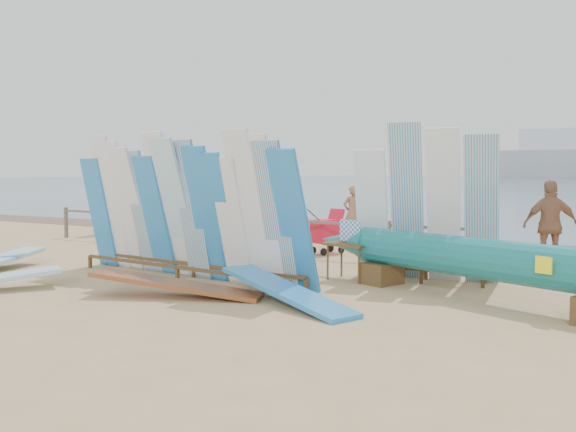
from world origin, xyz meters
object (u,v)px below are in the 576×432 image
Objects in this scene: main_surfboard_rack at (185,213)px; beachgoer_0 at (102,208)px; beachgoer_7 at (353,213)px; beachgoer_10 at (551,225)px; beach_chair_right at (295,241)px; beachgoer_4 at (224,208)px; beachgoer_11 at (204,204)px; flat_board_c at (177,297)px; outrigger_canoe at (475,261)px; beachgoer_extra_1 at (118,204)px; beachgoer_9 at (439,215)px; vendor_table at (350,260)px; beach_chair_left at (258,238)px; side_surfboard_rack at (426,210)px; stroller at (328,236)px; flat_board_d at (286,304)px; beachgoer_5 at (373,213)px; beachgoer_2 at (218,207)px.

beachgoer_0 is (-7.17, 4.81, -0.38)m from main_surfboard_rack.
beachgoer_7 is 0.88× the size of beachgoer_10.
beach_chair_right is 2.74m from beachgoer_7.
beach_chair_right is at bearing -175.08° from beachgoer_4.
flat_board_c is at bearing -20.44° from beachgoer_11.
beachgoer_10 is (5.77, 0.05, 0.65)m from beach_chair_right.
beachgoer_extra_1 is at bearing 178.12° from outrigger_canoe.
beachgoer_11 reaches higher than beachgoer_9.
flat_board_c is at bearing -87.85° from beach_chair_right.
vendor_table is 10.41m from beachgoer_0.
beachgoer_extra_1 is at bearing 159.11° from beach_chair_right.
flat_board_c is 8.43m from beachgoer_7.
beachgoer_11 is at bearing 156.43° from beach_chair_left.
side_surfboard_rack is at bearing 34.75° from vendor_table.
side_surfboard_rack is 1.81m from outrigger_canoe.
stroller is 7.94m from beachgoer_0.
beachgoer_4 reaches higher than outrigger_canoe.
flat_board_d is 5.99m from beach_chair_right.
outrigger_canoe is 7.19m from beachgoer_9.
beachgoer_11 is 6.21m from beachgoer_5.
beach_chair_left is (-5.01, 2.39, -0.99)m from side_surfboard_rack.
flat_board_c is 8.22m from beachgoer_2.
beachgoer_4 is (3.87, 1.01, 0.07)m from beachgoer_0.
beachgoer_extra_1 reaches higher than flat_board_c.
beachgoer_extra_1 is at bearing 153.15° from side_surfboard_rack.
flat_board_c is 1.52× the size of beachgoer_4.
vendor_table is 0.71× the size of beachgoer_5.
outrigger_canoe is 2.42× the size of flat_board_c.
flat_board_c is (-1.73, -0.40, 0.00)m from flat_board_d.
beach_chair_right is 0.51× the size of beachgoer_9.
beachgoer_extra_1 reaches higher than vendor_table.
beachgoer_5 is (-5.06, 3.28, -0.13)m from beachgoer_10.
beachgoer_9 reaches higher than beachgoer_7.
main_surfboard_rack reaches higher than outrigger_canoe.
flat_board_d is 2.55× the size of stroller.
beachgoer_extra_1 is at bearing 26.01° from beachgoer_4.
beachgoer_4 is (-3.15, 1.44, 0.65)m from beach_chair_right.
flat_board_c is at bearing -111.83° from vendor_table.
beach_chair_left is at bearing 147.48° from side_surfboard_rack.
beachgoer_9 is 0.90× the size of beachgoer_extra_1.
flat_board_c is at bearing 126.31° from flat_board_d.
beachgoer_7 is (5.86, -0.90, -0.07)m from beachgoer_11.
beachgoer_9 is at bearing 55.87° from beach_chair_left.
beachgoer_9 is (2.33, 0.35, 0.02)m from beachgoer_7.
beachgoer_0 is at bearing -177.74° from outrigger_canoe.
beach_chair_right is 0.46× the size of beachgoer_4.
beachgoer_4 is at bearing -7.92° from beachgoer_11.
beach_chair_right is 5.81m from beachgoer_10.
beach_chair_left is (-2.05, 5.60, 0.28)m from flat_board_c.
flat_board_c is 8.91m from beachgoer_9.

